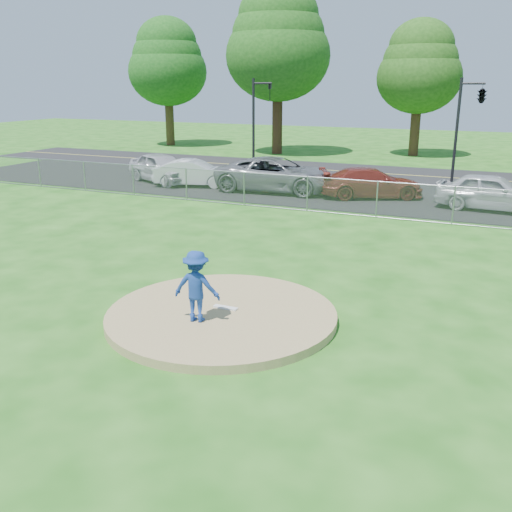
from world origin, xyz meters
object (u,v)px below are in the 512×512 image
(tree_left, at_px, (278,42))
(pitcher, at_px, (197,286))
(tree_center, at_px, (420,66))
(traffic_cone, at_px, (266,186))
(parked_car_gray, at_px, (277,175))
(parked_car_darkred, at_px, (371,183))
(tree_far_left, at_px, (167,62))
(traffic_signal_left, at_px, (257,116))
(parked_car_pearl, at_px, (492,192))
(parked_car_silver, at_px, (162,168))
(parked_car_white, at_px, (194,173))
(traffic_signal_center, at_px, (479,97))

(tree_left, bearing_deg, pitcher, -71.27)
(tree_center, distance_m, traffic_cone, 19.95)
(parked_car_gray, height_order, parked_car_darkred, parked_car_gray)
(tree_far_left, xyz_separation_m, traffic_cone, (16.58, -17.45, -6.75))
(traffic_signal_left, relative_size, pitcher, 3.44)
(tree_far_left, height_order, parked_car_gray, tree_far_left)
(parked_car_darkred, distance_m, parked_car_pearl, 5.47)
(pitcher, relative_size, parked_car_gray, 0.26)
(tree_center, xyz_separation_m, parked_car_darkred, (0.83, -17.87, -5.75))
(tree_left, height_order, parked_car_silver, tree_left)
(traffic_signal_left, bearing_deg, tree_left, 103.96)
(parked_car_white, bearing_deg, parked_car_pearl, -106.57)
(tree_center, height_order, parked_car_silver, tree_center)
(parked_car_silver, relative_size, parked_car_gray, 0.77)
(traffic_signal_center, relative_size, pitcher, 3.44)
(traffic_signal_left, distance_m, traffic_cone, 7.88)
(pitcher, distance_m, parked_car_pearl, 17.02)
(traffic_signal_left, xyz_separation_m, parked_car_pearl, (14.01, -6.59, -2.56))
(traffic_cone, distance_m, parked_car_darkred, 5.30)
(traffic_signal_left, xyz_separation_m, pitcher, (8.51, -22.69, -2.35))
(tree_far_left, relative_size, parked_car_white, 2.51)
(tree_center, xyz_separation_m, parked_car_silver, (-10.81, -18.18, -5.65))
(tree_left, bearing_deg, parked_car_gray, -68.24)
(traffic_signal_center, bearing_deg, parked_car_pearl, -79.00)
(traffic_cone, bearing_deg, parked_car_silver, 177.54)
(parked_car_pearl, bearing_deg, pitcher, 166.47)
(parked_car_white, bearing_deg, pitcher, -166.54)
(tree_far_left, distance_m, tree_left, 11.24)
(traffic_signal_center, height_order, traffic_cone, traffic_signal_center)
(tree_center, xyz_separation_m, parked_car_pearl, (6.25, -18.59, -5.67))
(tree_far_left, xyz_separation_m, pitcher, (21.74, -33.69, -6.05))
(parked_car_silver, height_order, parked_car_white, parked_car_silver)
(parked_car_silver, bearing_deg, tree_far_left, 55.49)
(tree_center, xyz_separation_m, parked_car_white, (-8.55, -18.57, -5.75))
(traffic_signal_center, distance_m, parked_car_silver, 17.37)
(tree_center, height_order, parked_car_pearl, tree_center)
(tree_far_left, height_order, pitcher, tree_far_left)
(parked_car_silver, distance_m, parked_car_pearl, 17.07)
(traffic_cone, bearing_deg, pitcher, -72.36)
(traffic_signal_center, relative_size, parked_car_darkred, 1.14)
(parked_car_white, bearing_deg, parked_car_darkred, -102.27)
(tree_far_left, bearing_deg, traffic_cone, -46.47)
(traffic_cone, bearing_deg, parked_car_white, -178.42)
(parked_car_darkred, bearing_deg, tree_far_left, 27.40)
(parked_car_darkred, relative_size, parked_car_pearl, 1.06)
(parked_car_white, distance_m, parked_car_darkred, 9.40)
(traffic_signal_left, relative_size, parked_car_white, 1.31)
(tree_center, height_order, pitcher, tree_center)
(traffic_signal_left, distance_m, parked_car_gray, 7.68)
(pitcher, distance_m, parked_car_white, 18.61)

